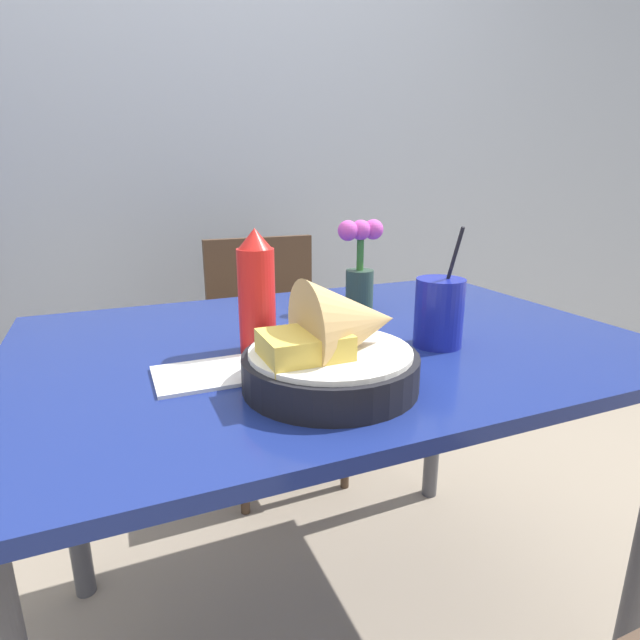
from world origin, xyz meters
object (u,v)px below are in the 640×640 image
chair_far_window (269,334)px  drink_cup (439,315)px  ketchup_bottle (257,293)px  food_basket (337,349)px  flower_vase (360,264)px

chair_far_window → drink_cup: bearing=-86.2°
ketchup_bottle → drink_cup: size_ratio=0.99×
food_basket → drink_cup: (0.26, 0.10, 0.00)m
drink_cup → food_basket: bearing=-158.8°
food_basket → drink_cup: bearing=21.2°
chair_far_window → drink_cup: size_ratio=3.72×
food_basket → drink_cup: drink_cup is taller
chair_far_window → flower_vase: 0.70m
chair_far_window → flower_vase: (0.05, -0.60, 0.35)m
chair_far_window → ketchup_bottle: size_ratio=3.76×
ketchup_bottle → drink_cup: drink_cup is taller
ketchup_bottle → flower_vase: size_ratio=1.05×
drink_cup → flower_vase: bearing=92.0°
drink_cup → flower_vase: (-0.01, 0.30, 0.05)m
drink_cup → flower_vase: size_ratio=1.06×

